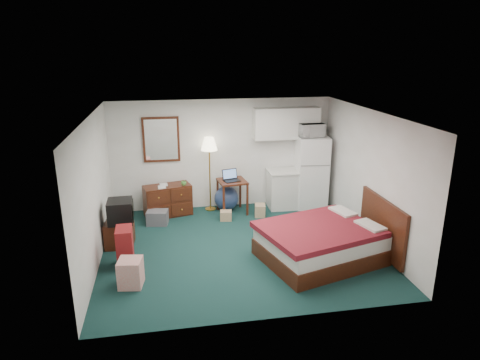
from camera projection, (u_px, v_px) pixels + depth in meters
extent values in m
cube|color=black|center=(239.00, 247.00, 8.03)|extent=(5.00, 4.50, 0.01)
cube|color=silver|center=(239.00, 114.00, 7.28)|extent=(5.00, 4.50, 0.01)
cube|color=silver|center=(222.00, 154.00, 9.77)|extent=(5.00, 0.01, 2.50)
cube|color=silver|center=(270.00, 237.00, 5.54)|extent=(5.00, 0.01, 2.50)
cube|color=silver|center=(94.00, 192.00, 7.23)|extent=(0.01, 4.50, 2.50)
cube|color=silver|center=(369.00, 177.00, 8.08)|extent=(0.01, 4.50, 2.50)
sphere|color=navy|center=(226.00, 198.00, 9.79)|extent=(0.66, 0.66, 0.56)
imported|color=white|center=(311.00, 129.00, 9.55)|extent=(0.59, 0.38, 0.37)
imported|color=tan|center=(158.00, 183.00, 9.18)|extent=(0.17, 0.02, 0.23)
imported|color=tan|center=(160.00, 181.00, 9.32)|extent=(0.17, 0.04, 0.22)
imported|color=#55943E|center=(184.00, 183.00, 9.36)|extent=(0.12, 0.09, 0.12)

